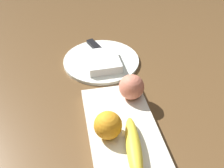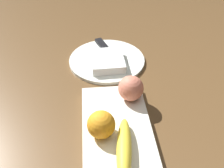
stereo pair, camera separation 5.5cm
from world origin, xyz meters
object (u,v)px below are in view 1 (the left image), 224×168
Objects in this scene: fruit_tray at (128,148)px; banana at (134,148)px; dinner_plate at (101,61)px; folded_napkin at (103,61)px; peach at (131,87)px; knife at (97,48)px; orange_near_apple at (108,125)px.

fruit_tray is 0.04m from banana.
fruit_tray reaches higher than dinner_plate.
folded_napkin is (-0.33, 0.00, 0.01)m from fruit_tray.
folded_napkin is (-0.18, -0.05, -0.03)m from peach.
peach reaches higher than dinner_plate.
peach reaches higher than folded_napkin.
fruit_tray is at bearing 25.47° from banana.
banana is 0.35m from folded_napkin.
dinner_plate is at bearing 180.00° from fruit_tray.
folded_napkin reaches higher than knife.
banana is 1.44× the size of folded_napkin.
knife is at bearing 174.94° from orange_near_apple.
orange_near_apple is (-0.04, -0.04, 0.04)m from fruit_tray.
folded_napkin is at bearing 0.00° from dinner_plate.
folded_napkin is at bearing 172.60° from orange_near_apple.
fruit_tray is at bearing -18.50° from knife.
fruit_tray is 2.42× the size of banana.
dinner_plate is at bearing 173.31° from orange_near_apple.
fruit_tray is at bearing -16.91° from peach.
knife is (-0.39, 0.03, -0.04)m from orange_near_apple.
peach is at bearing -8.29° from knife.
fruit_tray is 0.33m from folded_napkin.
banana reaches higher than folded_napkin.
orange_near_apple reaches higher than knife.
peach is 0.19m from folded_napkin.
fruit_tray is 0.43m from knife.
dinner_plate is (-0.21, -0.05, -0.05)m from peach.
folded_napkin reaches higher than dinner_plate.
orange_near_apple is at bearing 44.64° from banana.
banana is (0.02, 0.01, 0.03)m from fruit_tray.
knife is at bearing -179.47° from fruit_tray.
peach is (-0.18, 0.04, 0.02)m from banana.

